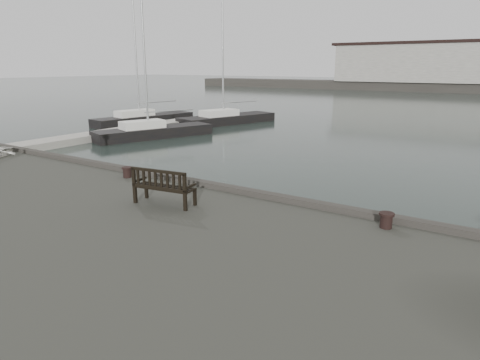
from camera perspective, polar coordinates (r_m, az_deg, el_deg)
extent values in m
plane|color=black|center=(14.26, -0.12, -7.53)|extent=(400.00, 400.00, 0.00)
cube|color=#B5B0A8|center=(34.81, -18.92, 5.56)|extent=(2.00, 24.00, 0.50)
cube|color=#B5B0A8|center=(104.12, 25.73, 13.84)|extent=(46.00, 9.00, 8.00)
cube|color=black|center=(104.23, 26.00, 16.19)|extent=(48.00, 9.50, 0.60)
cube|color=black|center=(12.53, -10.05, -0.99)|extent=(1.90, 0.89, 0.05)
cube|color=black|center=(12.25, -10.82, -0.07)|extent=(1.82, 0.34, 0.55)
cube|color=black|center=(12.60, -10.00, -2.09)|extent=(1.77, 0.78, 0.50)
cylinder|color=black|center=(15.93, -14.82, 1.01)|extent=(0.44, 0.44, 0.38)
cylinder|color=black|center=(11.24, 18.92, -5.11)|extent=(0.40, 0.40, 0.39)
cube|color=black|center=(43.22, -12.61, 7.49)|extent=(4.11, 10.70, 1.40)
cube|color=silver|center=(43.11, -12.68, 8.81)|extent=(2.13, 3.87, 0.60)
cylinder|color=#B2B5B7|center=(42.91, -13.15, 16.63)|extent=(0.16, 0.16, 12.37)
cube|color=black|center=(34.51, -11.35, 5.74)|extent=(5.31, 9.64, 1.40)
cube|color=silver|center=(34.36, -11.43, 7.39)|extent=(2.52, 3.61, 0.60)
cylinder|color=#B2B5B7|center=(34.10, -11.91, 16.34)|extent=(0.16, 0.16, 11.31)
cube|color=black|center=(42.36, -1.67, 7.69)|extent=(5.54, 10.60, 1.40)
cube|color=silver|center=(42.24, -1.68, 9.04)|extent=(2.75, 3.95, 0.60)
cylinder|color=#B2B5B7|center=(42.03, -1.74, 16.37)|extent=(0.16, 0.16, 11.38)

